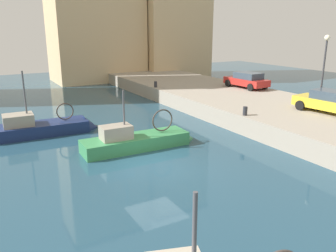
# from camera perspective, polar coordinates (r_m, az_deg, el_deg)

# --- Properties ---
(water_surface) EXTENTS (80.00, 80.00, 0.00)m
(water_surface) POSITION_cam_1_polar(r_m,az_deg,el_deg) (16.85, -2.02, -6.70)
(water_surface) COLOR navy
(water_surface) RESTS_ON ground
(quay_wall) EXTENTS (9.00, 56.00, 1.20)m
(quay_wall) POSITION_cam_1_polar(r_m,az_deg,el_deg) (23.95, 23.11, 0.43)
(quay_wall) COLOR #9E9384
(quay_wall) RESTS_ON ground
(fishing_boat_navy) EXTENTS (6.67, 2.29, 4.88)m
(fishing_boat_navy) POSITION_cam_1_polar(r_m,az_deg,el_deg) (23.10, -19.61, -0.98)
(fishing_boat_navy) COLOR navy
(fishing_boat_navy) RESTS_ON ground
(fishing_boat_green) EXTENTS (6.78, 2.01, 4.09)m
(fishing_boat_green) POSITION_cam_1_polar(r_m,az_deg,el_deg) (19.41, -4.53, -3.26)
(fishing_boat_green) COLOR #388951
(fishing_boat_green) RESTS_ON ground
(parked_car_red) EXTENTS (2.25, 4.22, 1.40)m
(parked_car_red) POSITION_cam_1_polar(r_m,az_deg,el_deg) (32.19, 12.88, 7.43)
(parked_car_red) COLOR red
(parked_car_red) RESTS_ON quay_wall
(parked_car_yellow) EXTENTS (2.34, 4.49, 1.44)m
(parked_car_yellow) POSITION_cam_1_polar(r_m,az_deg,el_deg) (24.38, 25.21, 3.68)
(parked_car_yellow) COLOR gold
(parked_car_yellow) RESTS_ON quay_wall
(mooring_bollard_south) EXTENTS (0.28, 0.28, 0.55)m
(mooring_bollard_south) POSITION_cam_1_polar(r_m,az_deg,el_deg) (22.03, 12.61, 2.43)
(mooring_bollard_south) COLOR #2D2D33
(mooring_bollard_south) RESTS_ON quay_wall
(mooring_bollard_mid) EXTENTS (0.28, 0.28, 0.55)m
(mooring_bollard_mid) POSITION_cam_1_polar(r_m,az_deg,el_deg) (31.75, -2.06, 6.89)
(mooring_bollard_mid) COLOR #2D2D33
(mooring_bollard_mid) RESTS_ON quay_wall
(quay_streetlamp) EXTENTS (0.36, 0.36, 4.83)m
(quay_streetlamp) POSITION_cam_1_polar(r_m,az_deg,el_deg) (25.08, 24.43, 9.93)
(quay_streetlamp) COLOR #38383D
(quay_streetlamp) RESTS_ON quay_wall
(waterfront_building_central) EXTENTS (9.09, 6.64, 19.72)m
(waterfront_building_central) POSITION_cam_1_polar(r_m,az_deg,el_deg) (47.67, 0.65, 20.07)
(waterfront_building_central) COLOR #D1B284
(waterfront_building_central) RESTS_ON ground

